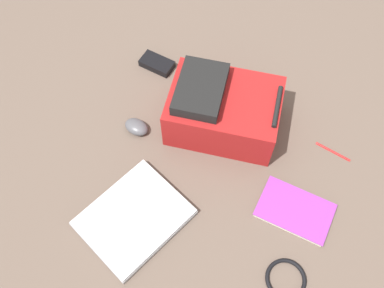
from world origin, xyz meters
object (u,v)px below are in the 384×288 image
Objects in this scene: laptop at (134,218)px; book_blue at (295,210)px; backpack at (222,110)px; computer_mouse at (137,127)px; pen_black at (333,151)px; cable_coil at (286,279)px; power_brick at (157,64)px.

book_blue is at bearing 122.35° from laptop.
book_blue is (0.19, 0.39, -0.09)m from backpack.
computer_mouse reaches higher than book_blue.
laptop is at bearing -40.63° from pen_black.
laptop reaches higher than pen_black.
cable_coil is (-0.07, 0.53, -0.01)m from laptop.
backpack reaches higher than computer_mouse.
computer_mouse is 0.75m from cable_coil.
backpack reaches higher than book_blue.
pen_black is (-0.29, 0.03, -0.01)m from book_blue.
book_blue is at bearing -6.71° from pen_black.
book_blue is 0.29m from pen_black.
backpack is 1.78× the size of book_blue.
power_brick is at bearing -155.02° from laptop.
computer_mouse is 0.70× the size of pen_black.
backpack is 1.15× the size of laptop.
computer_mouse is at bearing -90.93° from book_blue.
computer_mouse is 0.74m from pen_black.
laptop is (0.48, -0.08, -0.08)m from backpack.
power_brick is 0.99× the size of pen_black.
pen_black is at bearing 139.37° from laptop.
backpack reaches higher than cable_coil.
pen_black is (0.02, 0.78, -0.01)m from power_brick.
computer_mouse is at bearing -148.44° from laptop.
pen_black is at bearing 88.19° from power_brick.
computer_mouse reaches higher than cable_coil.
book_blue is at bearing 67.37° from power_brick.
book_blue is (-0.29, 0.46, -0.01)m from laptop.
laptop reaches higher than book_blue.
laptop is 2.92× the size of pen_black.
laptop reaches higher than power_brick.
book_blue is 0.65m from computer_mouse.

